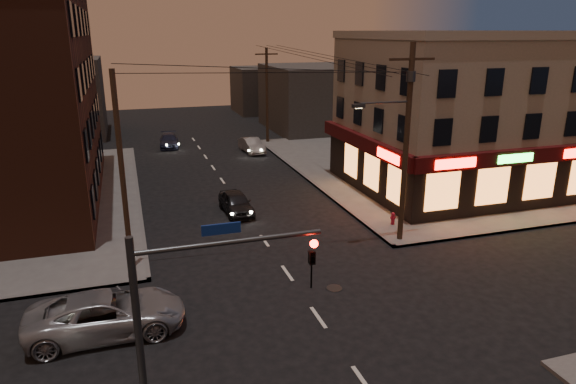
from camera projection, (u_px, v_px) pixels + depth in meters
name	position (u px, v px, depth m)	size (l,w,h in m)	color
ground	(318.00, 317.00, 19.90)	(120.00, 120.00, 0.00)	black
sidewalk_ne	(440.00, 165.00, 42.35)	(24.00, 28.00, 0.15)	#514F4C
pizza_building	(467.00, 112.00, 35.11)	(15.85, 12.85, 10.50)	tan
bg_building_ne_a	(315.00, 98.00, 57.45)	(10.00, 12.00, 7.00)	#3F3D3A
bg_building_nw	(57.00, 98.00, 53.13)	(9.00, 10.00, 8.00)	#3F3D3A
bg_building_ne_b	(265.00, 90.00, 69.75)	(8.00, 8.00, 6.00)	#3F3D3A
utility_pole_main	(405.00, 134.00, 25.38)	(4.20, 0.44, 10.00)	#382619
utility_pole_far	(267.00, 96.00, 49.57)	(0.26, 0.26, 9.00)	#382619
utility_pole_west	(122.00, 174.00, 22.45)	(0.24, 0.24, 9.00)	#382619
traffic_signal	(184.00, 321.00, 11.95)	(4.49, 0.32, 6.47)	#333538
suv_cross	(107.00, 314.00, 18.67)	(2.59, 5.61, 1.56)	gray
sedan_near	(236.00, 203.00, 31.14)	(1.57, 3.90, 1.33)	black
sedan_mid	(252.00, 145.00, 46.78)	(1.41, 4.05, 1.33)	slate
sedan_far	(169.00, 141.00, 49.01)	(1.72, 4.22, 1.23)	#191D33
fire_hydrant	(393.00, 218.00, 28.97)	(0.32, 0.32, 0.72)	maroon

